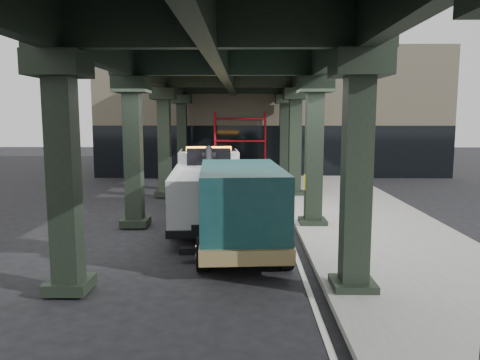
{
  "coord_description": "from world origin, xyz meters",
  "views": [
    {
      "loc": [
        0.34,
        -13.48,
        3.7
      ],
      "look_at": [
        0.16,
        1.4,
        1.7
      ],
      "focal_mm": 35.0,
      "sensor_mm": 36.0,
      "label": 1
    }
  ],
  "objects": [
    {
      "name": "sidewalk",
      "position": [
        4.5,
        2.0,
        0.07
      ],
      "size": [
        5.0,
        40.0,
        0.15
      ],
      "primitive_type": "cube",
      "color": "gray",
      "rests_on": "ground"
    },
    {
      "name": "viaduct",
      "position": [
        -0.4,
        2.0,
        5.46
      ],
      "size": [
        7.4,
        32.0,
        6.4
      ],
      "color": "black",
      "rests_on": "ground"
    },
    {
      "name": "tow_truck",
      "position": [
        -0.97,
        3.01,
        1.32
      ],
      "size": [
        2.94,
        8.39,
        2.7
      ],
      "rotation": [
        0.0,
        0.0,
        0.08
      ],
      "color": "black",
      "rests_on": "ground"
    },
    {
      "name": "ground",
      "position": [
        0.0,
        0.0,
        0.0
      ],
      "size": [
        90.0,
        90.0,
        0.0
      ],
      "primitive_type": "plane",
      "color": "black",
      "rests_on": "ground"
    },
    {
      "name": "lane_stripe",
      "position": [
        1.7,
        2.0,
        0.01
      ],
      "size": [
        0.12,
        38.0,
        0.01
      ],
      "primitive_type": "cube",
      "color": "silver",
      "rests_on": "ground"
    },
    {
      "name": "scaffolding",
      "position": [
        0.0,
        14.64,
        2.11
      ],
      "size": [
        3.08,
        0.88,
        4.0
      ],
      "color": "red",
      "rests_on": "ground"
    },
    {
      "name": "towed_van",
      "position": [
        0.19,
        -0.6,
        1.28
      ],
      "size": [
        2.7,
        5.99,
        2.37
      ],
      "rotation": [
        0.0,
        0.0,
        0.07
      ],
      "color": "#113C3D",
      "rests_on": "ground"
    },
    {
      "name": "building",
      "position": [
        2.0,
        20.0,
        4.0
      ],
      "size": [
        22.0,
        10.0,
        8.0
      ],
      "primitive_type": "cube",
      "color": "#C6B793",
      "rests_on": "ground"
    }
  ]
}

